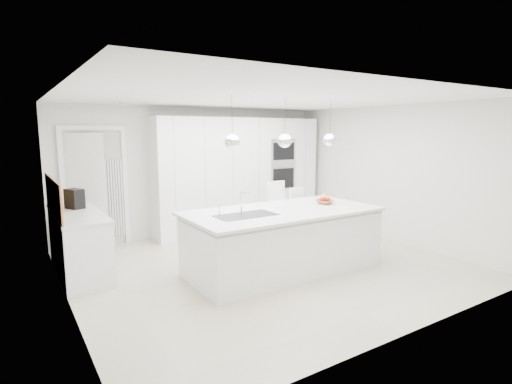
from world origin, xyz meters
TOP-DOWN VIEW (x-y plane):
  - floor at (0.00, 0.00)m, footprint 5.50×5.50m
  - wall_back at (0.00, 2.50)m, footprint 5.50×0.00m
  - wall_left at (-2.75, 0.00)m, footprint 0.00×5.00m
  - ceiling at (0.00, 0.00)m, footprint 5.50×5.50m
  - tall_cabinets at (0.80, 2.20)m, footprint 3.60×0.60m
  - oven_stack at (1.70, 1.89)m, footprint 0.62×0.04m
  - doorway_frame at (-1.95, 2.47)m, footprint 1.11×0.08m
  - hallway_door at (-2.20, 2.42)m, footprint 0.76×0.38m
  - radiator at (-1.63, 2.46)m, footprint 0.32×0.04m
  - left_base_cabinets at (-2.45, 1.20)m, footprint 0.60×1.80m
  - left_worktop at (-2.45, 1.20)m, footprint 0.62×1.82m
  - oak_backsplash at (-2.74, 1.20)m, footprint 0.02×1.80m
  - island_base at (0.10, -0.30)m, footprint 2.80×1.20m
  - island_worktop at (0.10, -0.25)m, footprint 2.84×1.40m
  - island_sink at (-0.55, -0.30)m, footprint 0.84×0.44m
  - island_tap at (-0.50, -0.10)m, footprint 0.02×0.02m
  - pendant_left at (-0.75, -0.30)m, footprint 0.20×0.20m
  - pendant_mid at (0.10, -0.30)m, footprint 0.20×0.20m
  - pendant_right at (0.95, -0.30)m, footprint 0.20×0.20m
  - fruit_bowl at (0.96, -0.22)m, footprint 0.33×0.33m
  - espresso_machine at (-2.43, 1.49)m, footprint 0.27×0.32m
  - bar_stool_left at (0.75, 0.67)m, footprint 0.39×0.54m
  - bar_stool_right at (1.07, 0.50)m, footprint 0.40×0.52m
  - apple_a at (0.99, -0.25)m, footprint 0.08×0.08m
  - apple_b at (0.89, -0.22)m, footprint 0.09×0.09m
  - apple_c at (0.93, -0.20)m, footprint 0.07×0.07m
  - apple_extra_3 at (0.97, -0.19)m, footprint 0.08×0.08m
  - banana_bunch at (0.99, -0.20)m, footprint 0.23×0.17m

SIDE VIEW (x-z plane):
  - floor at x=0.00m, z-range 0.00..0.00m
  - left_base_cabinets at x=-2.45m, z-range 0.00..0.86m
  - island_base at x=0.10m, z-range 0.00..0.86m
  - bar_stool_right at x=1.07m, z-range 0.00..1.04m
  - bar_stool_left at x=0.75m, z-range 0.00..1.16m
  - island_sink at x=-0.55m, z-range 0.73..0.91m
  - radiator at x=-1.63m, z-range 0.15..1.55m
  - left_worktop at x=-2.45m, z-range 0.86..0.90m
  - island_worktop at x=0.10m, z-range 0.86..0.90m
  - fruit_bowl at x=0.96m, z-range 0.90..0.97m
  - apple_c at x=0.93m, z-range 0.93..1.00m
  - apple_extra_3 at x=0.97m, z-range 0.93..1.01m
  - apple_a at x=0.99m, z-range 0.93..1.01m
  - apple_b at x=0.89m, z-range 0.93..1.02m
  - hallway_door at x=-2.20m, z-range 0.00..2.00m
  - banana_bunch at x=0.99m, z-range 0.91..1.12m
  - doorway_frame at x=-1.95m, z-range -0.04..2.09m
  - espresso_machine at x=-2.43m, z-range 0.90..1.19m
  - island_tap at x=-0.50m, z-range 0.90..1.20m
  - tall_cabinets at x=0.80m, z-range 0.00..2.30m
  - oak_backsplash at x=-2.74m, z-range 0.90..1.40m
  - wall_back at x=0.00m, z-range -1.50..4.00m
  - wall_left at x=-2.75m, z-range -1.25..3.75m
  - oven_stack at x=1.70m, z-range 0.83..1.88m
  - pendant_left at x=-0.75m, z-range 1.80..2.00m
  - pendant_mid at x=0.10m, z-range 1.80..2.00m
  - pendant_right at x=0.95m, z-range 1.80..2.00m
  - ceiling at x=0.00m, z-range 2.50..2.50m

